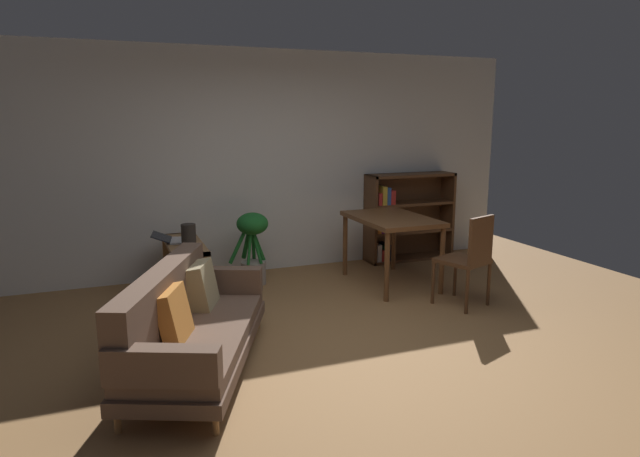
{
  "coord_description": "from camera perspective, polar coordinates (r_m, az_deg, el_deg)",
  "views": [
    {
      "loc": [
        -1.79,
        -3.85,
        1.89
      ],
      "look_at": [
        0.12,
        1.01,
        0.83
      ],
      "focal_mm": 30.78,
      "sensor_mm": 36.0,
      "label": 1
    }
  ],
  "objects": [
    {
      "name": "dining_table",
      "position": [
        6.28,
        7.44,
        0.4
      ],
      "size": [
        0.77,
        1.17,
        0.79
      ],
      "color": "brown",
      "rests_on": "ground_plane"
    },
    {
      "name": "media_console",
      "position": [
        6.03,
        -13.77,
        -4.2
      ],
      "size": [
        0.36,
        1.06,
        0.6
      ],
      "color": "olive",
      "rests_on": "ground_plane"
    },
    {
      "name": "open_laptop",
      "position": [
        6.04,
        -14.92,
        -1.07
      ],
      "size": [
        0.46,
        0.4,
        0.1
      ],
      "color": "silver",
      "rests_on": "media_console"
    },
    {
      "name": "bookshelf",
      "position": [
        7.47,
        8.58,
        1.19
      ],
      "size": [
        1.21,
        0.35,
        1.16
      ],
      "color": "#56351E",
      "rests_on": "ground_plane"
    },
    {
      "name": "dining_chair_near",
      "position": [
        5.71,
        15.24,
        -2.78
      ],
      "size": [
        0.55,
        0.56,
        0.95
      ],
      "color": "#56351E",
      "rests_on": "ground_plane"
    },
    {
      "name": "potted_floor_plant",
      "position": [
        6.32,
        -7.03,
        -1.51
      ],
      "size": [
        0.46,
        0.44,
        0.83
      ],
      "color": "#9E9389",
      "rests_on": "ground_plane"
    },
    {
      "name": "desk_speaker",
      "position": [
        5.74,
        -13.5,
        -0.71
      ],
      "size": [
        0.15,
        0.15,
        0.23
      ],
      "color": "#2D2823",
      "rests_on": "media_console"
    },
    {
      "name": "back_wall_panel",
      "position": [
        6.81,
        -6.15,
        6.83
      ],
      "size": [
        6.8,
        0.1,
        2.7
      ],
      "primitive_type": "cube",
      "color": "silver",
      "rests_on": "ground_plane"
    },
    {
      "name": "fabric_couch",
      "position": [
        4.31,
        -13.54,
        -9.52
      ],
      "size": [
        1.41,
        2.02,
        0.79
      ],
      "color": "olive",
      "rests_on": "ground_plane"
    },
    {
      "name": "ground_plane",
      "position": [
        4.65,
        3.28,
        -12.58
      ],
      "size": [
        8.16,
        8.16,
        0.0
      ],
      "primitive_type": "plane",
      "color": "#9E7042"
    }
  ]
}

